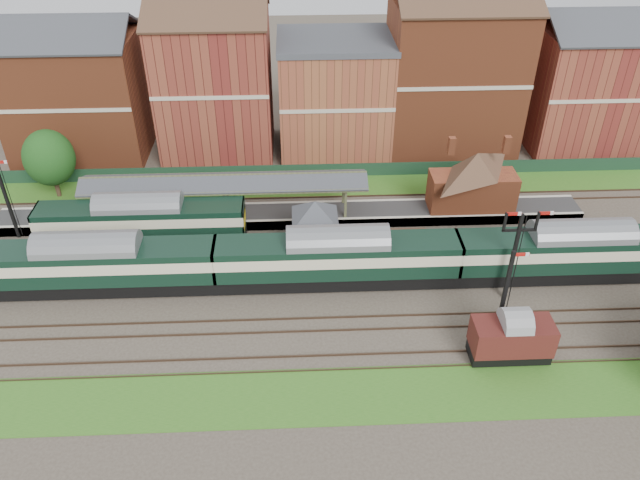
{
  "coord_description": "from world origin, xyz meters",
  "views": [
    {
      "loc": [
        -4.51,
        -40.12,
        32.58
      ],
      "look_at": [
        -2.63,
        2.0,
        3.0
      ],
      "focal_mm": 35.0,
      "sensor_mm": 36.0,
      "label": 1
    }
  ],
  "objects_px": {
    "semaphore_bracket": "(515,251)",
    "goods_van_a": "(512,338)",
    "signal_box": "(315,230)",
    "platform_railcar": "(141,220)",
    "dmu_train": "(337,258)"
  },
  "relations": [
    {
      "from": "goods_van_a",
      "to": "dmu_train",
      "type": "bearing_deg",
      "value": 142.29
    },
    {
      "from": "semaphore_bracket",
      "to": "goods_van_a",
      "type": "xyz_separation_m",
      "value": [
        -1.72,
        -6.5,
        -2.69
      ]
    },
    {
      "from": "semaphore_bracket",
      "to": "dmu_train",
      "type": "distance_m",
      "value": 13.75
    },
    {
      "from": "platform_railcar",
      "to": "signal_box",
      "type": "bearing_deg",
      "value": -12.05
    },
    {
      "from": "signal_box",
      "to": "goods_van_a",
      "type": "relative_size",
      "value": 1.07
    },
    {
      "from": "dmu_train",
      "to": "platform_railcar",
      "type": "xyz_separation_m",
      "value": [
        -16.89,
        6.5,
        -0.17
      ]
    },
    {
      "from": "platform_railcar",
      "to": "dmu_train",
      "type": "bearing_deg",
      "value": -21.04
    },
    {
      "from": "dmu_train",
      "to": "goods_van_a",
      "type": "bearing_deg",
      "value": -37.71
    },
    {
      "from": "dmu_train",
      "to": "platform_railcar",
      "type": "relative_size",
      "value": 3.23
    },
    {
      "from": "signal_box",
      "to": "platform_railcar",
      "type": "xyz_separation_m",
      "value": [
        -15.22,
        3.25,
        -0.74
      ]
    },
    {
      "from": "signal_box",
      "to": "goods_van_a",
      "type": "bearing_deg",
      "value": -42.61
    },
    {
      "from": "dmu_train",
      "to": "platform_railcar",
      "type": "distance_m",
      "value": 18.1
    },
    {
      "from": "platform_railcar",
      "to": "goods_van_a",
      "type": "relative_size",
      "value": 3.26
    },
    {
      "from": "dmu_train",
      "to": "platform_railcar",
      "type": "height_order",
      "value": "dmu_train"
    },
    {
      "from": "dmu_train",
      "to": "signal_box",
      "type": "bearing_deg",
      "value": 117.23
    }
  ]
}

